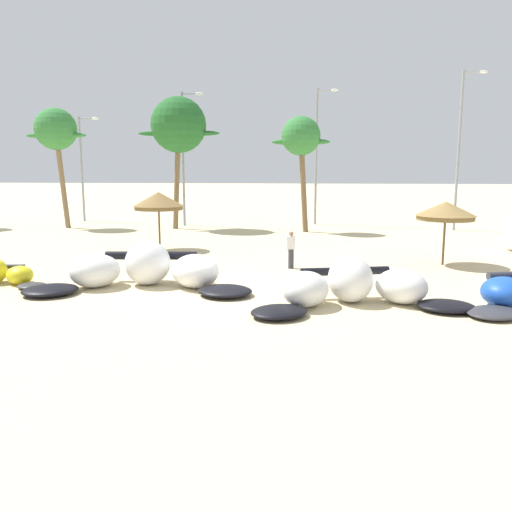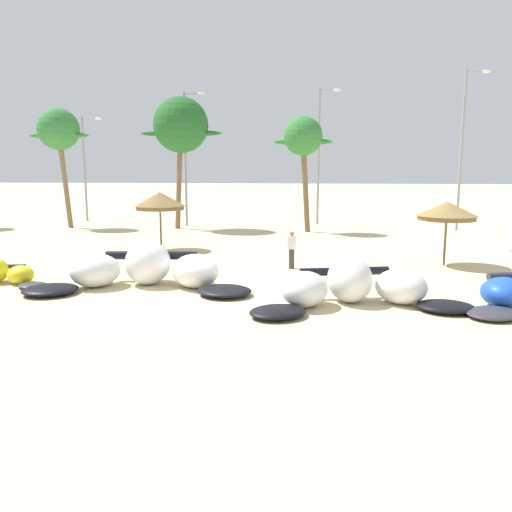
% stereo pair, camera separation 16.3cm
% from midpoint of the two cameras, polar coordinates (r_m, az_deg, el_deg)
% --- Properties ---
extents(ground_plane, '(260.00, 260.00, 0.00)m').
position_cam_midpoint_polar(ground_plane, '(18.04, -3.43, -4.15)').
color(ground_plane, beige).
extents(kite_left_of_center, '(8.33, 4.04, 1.64)m').
position_cam_midpoint_polar(kite_left_of_center, '(19.32, -12.31, -1.53)').
color(kite_left_of_center, black).
rests_on(kite_left_of_center, ground).
extents(kite_center, '(7.10, 4.10, 1.50)m').
position_cam_midpoint_polar(kite_center, '(16.74, 10.42, -3.37)').
color(kite_center, black).
rests_on(kite_center, ground).
extents(beach_umbrella_near_van, '(2.65, 2.65, 3.07)m').
position_cam_midpoint_polar(beach_umbrella_near_van, '(27.77, -10.83, 5.97)').
color(beach_umbrella_near_van, brown).
rests_on(beach_umbrella_near_van, ground).
extents(beach_umbrella_middle, '(2.62, 2.62, 2.84)m').
position_cam_midpoint_polar(beach_umbrella_middle, '(24.45, 19.94, 4.69)').
color(beach_umbrella_middle, brown).
rests_on(beach_umbrella_middle, ground).
extents(person_by_umbrellas, '(0.36, 0.24, 1.62)m').
position_cam_midpoint_polar(person_by_umbrellas, '(22.40, 3.66, 0.69)').
color(person_by_umbrellas, '#383842').
rests_on(person_by_umbrellas, ground).
extents(palm_left, '(4.43, 2.95, 8.50)m').
position_cam_midpoint_polar(palm_left, '(40.38, -21.24, 12.69)').
color(palm_left, '#7F6647').
rests_on(palm_left, ground).
extents(palm_left_of_gap, '(5.79, 3.86, 9.20)m').
position_cam_midpoint_polar(palm_left_of_gap, '(37.58, -8.64, 13.96)').
color(palm_left_of_gap, brown).
rests_on(palm_left_of_gap, ground).
extents(palm_center_left, '(3.89, 2.60, 7.70)m').
position_cam_midpoint_polar(palm_center_left, '(35.42, 4.84, 12.76)').
color(palm_center_left, brown).
rests_on(palm_center_left, ground).
extents(lamppost_west, '(1.71, 0.24, 8.32)m').
position_cam_midpoint_polar(lamppost_west, '(44.64, -18.55, 9.64)').
color(lamppost_west, gray).
rests_on(lamppost_west, ground).
extents(lamppost_west_center, '(1.66, 0.24, 9.76)m').
position_cam_midpoint_polar(lamppost_west_center, '(39.42, -7.97, 11.16)').
color(lamppost_west_center, gray).
rests_on(lamppost_west_center, ground).
extents(lamppost_east_center, '(1.63, 0.24, 10.14)m').
position_cam_midpoint_polar(lamppost_east_center, '(40.26, 6.69, 11.43)').
color(lamppost_east_center, gray).
rests_on(lamppost_east_center, ground).
extents(lamppost_east, '(1.64, 0.24, 10.75)m').
position_cam_midpoint_polar(lamppost_east, '(38.67, 21.45, 11.37)').
color(lamppost_east, gray).
rests_on(lamppost_east, ground).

